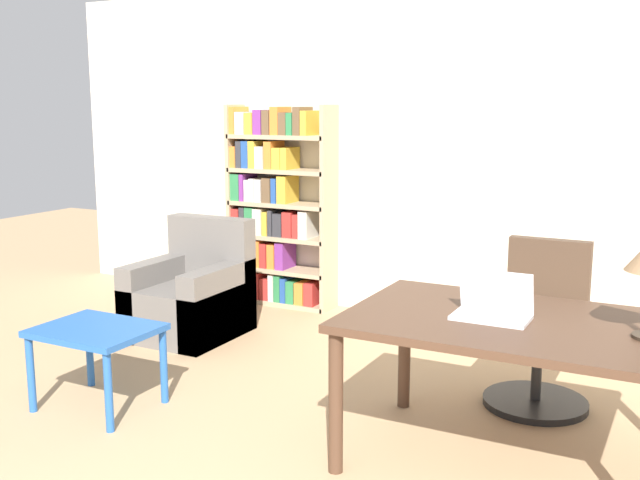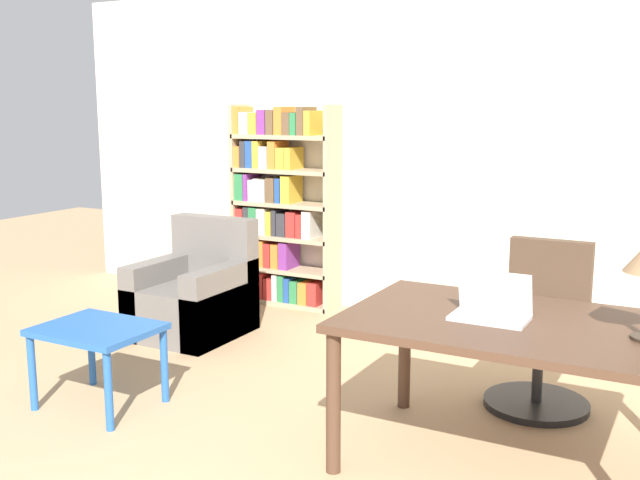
{
  "view_description": "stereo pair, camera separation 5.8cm",
  "coord_description": "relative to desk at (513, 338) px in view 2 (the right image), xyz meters",
  "views": [
    {
      "loc": [
        1.53,
        -1.16,
        1.73
      ],
      "look_at": [
        -0.36,
        2.46,
        0.99
      ],
      "focal_mm": 42.0,
      "sensor_mm": 36.0,
      "label": 1
    },
    {
      "loc": [
        1.58,
        -1.13,
        1.73
      ],
      "look_at": [
        -0.36,
        2.46,
        0.99
      ],
      "focal_mm": 42.0,
      "sensor_mm": 36.0,
      "label": 2
    }
  ],
  "objects": [
    {
      "name": "wall_back",
      "position": [
        -0.78,
        2.27,
        0.7
      ],
      "size": [
        8.0,
        0.06,
        2.7
      ],
      "color": "beige",
      "rests_on": "ground_plane"
    },
    {
      "name": "desk",
      "position": [
        0.0,
        0.0,
        0.0
      ],
      "size": [
        1.55,
        1.01,
        0.74
      ],
      "color": "#4C3323",
      "rests_on": "ground_plane"
    },
    {
      "name": "laptop",
      "position": [
        -0.1,
        -0.02,
        0.14
      ],
      "size": [
        0.35,
        0.22,
        0.22
      ],
      "color": "silver",
      "rests_on": "desk"
    },
    {
      "name": "office_chair",
      "position": [
        -0.04,
        0.87,
        -0.23
      ],
      "size": [
        0.6,
        0.6,
        0.95
      ],
      "color": "black",
      "rests_on": "ground_plane"
    },
    {
      "name": "side_table_blue",
      "position": [
        -2.27,
        -0.38,
        -0.24
      ],
      "size": [
        0.65,
        0.52,
        0.48
      ],
      "color": "#2356A3",
      "rests_on": "ground_plane"
    },
    {
      "name": "armchair",
      "position": [
        -2.65,
        1.0,
        -0.37
      ],
      "size": [
        0.72,
        0.78,
        0.87
      ],
      "color": "#66605B",
      "rests_on": "ground_plane"
    },
    {
      "name": "bookshelf",
      "position": [
        -2.57,
        2.08,
        0.17
      ],
      "size": [
        0.96,
        0.28,
        1.72
      ],
      "color": "tan",
      "rests_on": "ground_plane"
    }
  ]
}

